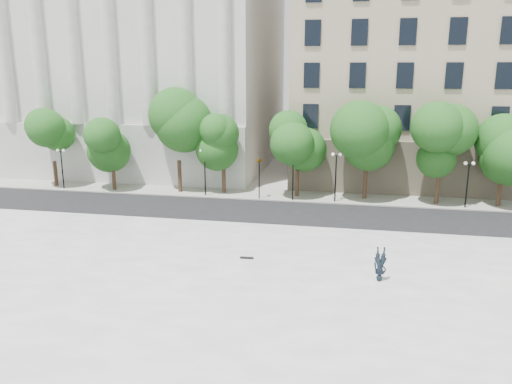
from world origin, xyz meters
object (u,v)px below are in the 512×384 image
(traffic_light_west, at_px, (259,158))
(traffic_light_east, at_px, (293,159))
(skateboard, at_px, (247,258))
(person_lying, at_px, (380,276))

(traffic_light_west, height_order, traffic_light_east, traffic_light_west)
(traffic_light_west, bearing_deg, skateboard, -82.34)
(traffic_light_west, xyz_separation_m, person_lying, (9.52, -16.89, -3.07))
(person_lying, height_order, skateboard, person_lying)
(traffic_light_east, relative_size, person_lying, 2.32)
(traffic_light_east, distance_m, person_lying, 18.38)
(traffic_light_east, bearing_deg, skateboard, -93.52)
(person_lying, bearing_deg, skateboard, 165.12)
(person_lying, xyz_separation_m, skateboard, (-7.49, 1.77, -0.21))
(traffic_light_west, distance_m, skateboard, 15.60)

